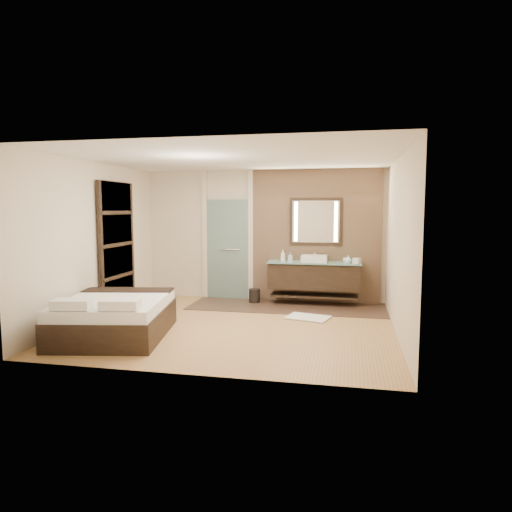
% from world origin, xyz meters
% --- Properties ---
extents(floor, '(5.00, 5.00, 0.00)m').
position_xyz_m(floor, '(0.00, 0.00, 0.00)').
color(floor, '#9E7742').
rests_on(floor, ground).
extents(tile_strip, '(3.80, 1.30, 0.01)m').
position_xyz_m(tile_strip, '(0.60, 1.60, 0.01)').
color(tile_strip, '#3E2D22').
rests_on(tile_strip, floor).
extents(stone_wall, '(2.60, 0.08, 2.70)m').
position_xyz_m(stone_wall, '(1.10, 2.21, 1.35)').
color(stone_wall, tan).
rests_on(stone_wall, floor).
extents(vanity, '(1.85, 0.55, 0.88)m').
position_xyz_m(vanity, '(1.10, 1.92, 0.58)').
color(vanity, black).
rests_on(vanity, stone_wall).
extents(mirror_unit, '(1.06, 0.04, 0.96)m').
position_xyz_m(mirror_unit, '(1.10, 2.16, 1.65)').
color(mirror_unit, black).
rests_on(mirror_unit, stone_wall).
extents(frosted_door, '(1.10, 0.12, 2.70)m').
position_xyz_m(frosted_door, '(-0.75, 2.20, 1.14)').
color(frosted_door, '#9CC6C0').
rests_on(frosted_door, floor).
extents(shoji_partition, '(0.06, 1.20, 2.40)m').
position_xyz_m(shoji_partition, '(-2.43, 0.60, 1.21)').
color(shoji_partition, black).
rests_on(shoji_partition, floor).
extents(bed, '(1.79, 2.08, 0.71)m').
position_xyz_m(bed, '(-1.65, -0.96, 0.30)').
color(bed, black).
rests_on(bed, floor).
extents(bath_mat, '(0.83, 0.67, 0.02)m').
position_xyz_m(bath_mat, '(1.09, 0.75, 0.02)').
color(bath_mat, silver).
rests_on(bath_mat, floor).
extents(waste_bin, '(0.26, 0.26, 0.28)m').
position_xyz_m(waste_bin, '(-0.10, 1.85, 0.14)').
color(waste_bin, black).
rests_on(waste_bin, floor).
extents(tissue_box, '(0.16, 0.16, 0.10)m').
position_xyz_m(tissue_box, '(1.91, 1.81, 0.92)').
color(tissue_box, silver).
rests_on(tissue_box, vanity).
extents(soap_bottle_a, '(0.11, 0.11, 0.23)m').
position_xyz_m(soap_bottle_a, '(0.48, 1.86, 0.98)').
color(soap_bottle_a, white).
rests_on(soap_bottle_a, vanity).
extents(soap_bottle_b, '(0.09, 0.09, 0.16)m').
position_xyz_m(soap_bottle_b, '(0.61, 1.98, 0.95)').
color(soap_bottle_b, '#B2B2B2').
rests_on(soap_bottle_b, vanity).
extents(soap_bottle_c, '(0.14, 0.14, 0.15)m').
position_xyz_m(soap_bottle_c, '(1.76, 1.79, 0.94)').
color(soap_bottle_c, '#BAEAE6').
rests_on(soap_bottle_c, vanity).
extents(cup, '(0.14, 0.14, 0.09)m').
position_xyz_m(cup, '(1.71, 1.94, 0.91)').
color(cup, white).
rests_on(cup, vanity).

